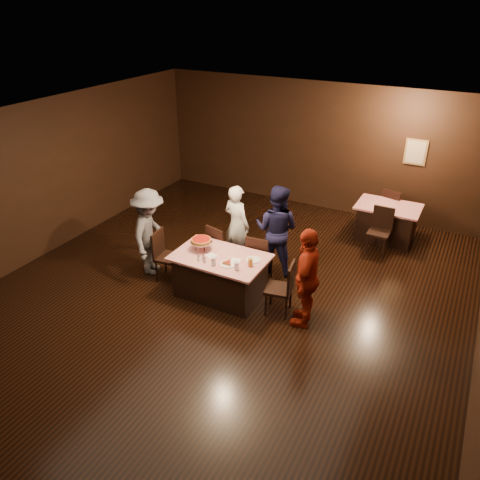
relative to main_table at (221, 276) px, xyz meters
name	(u,v)px	position (x,y,z in m)	size (l,w,h in m)	color
room	(207,192)	(0.10, -0.50, 1.75)	(10.00, 10.04, 3.02)	black
main_table	(221,276)	(0.00, 0.00, 0.00)	(1.60, 1.00, 0.77)	#A70B12
back_table	(386,222)	(2.07, 3.50, 0.00)	(1.30, 0.90, 0.77)	#B70C1A
chair_far_left	(222,247)	(-0.40, 0.75, 0.09)	(0.42, 0.42, 0.95)	black
chair_far_right	(260,257)	(0.40, 0.75, 0.09)	(0.42, 0.42, 0.95)	black
chair_end_left	(168,256)	(-1.10, 0.00, 0.09)	(0.42, 0.42, 0.95)	black
chair_end_right	(279,288)	(1.10, 0.00, 0.09)	(0.42, 0.42, 0.95)	black
chair_back_near	(379,232)	(2.07, 2.80, 0.09)	(0.42, 0.42, 0.95)	black
chair_back_far	(393,208)	(2.07, 4.10, 0.09)	(0.42, 0.42, 0.95)	black
diner_white_jacket	(237,225)	(-0.30, 1.16, 0.41)	(0.58, 0.38, 1.59)	white
diner_navy_hoodie	(277,230)	(0.51, 1.21, 0.48)	(0.84, 0.65, 1.73)	#141434
diner_grey_knit	(150,232)	(-1.54, 0.07, 0.45)	(1.08, 0.62, 1.67)	slate
diner_red_shirt	(307,278)	(1.58, -0.05, 0.45)	(0.98, 0.41, 1.68)	#9B220E
pizza_stand	(201,241)	(-0.40, 0.05, 0.57)	(0.38, 0.38, 0.22)	black
plate_with_slice	(228,263)	(0.25, -0.18, 0.41)	(0.25, 0.25, 0.06)	white
plate_empty	(253,260)	(0.55, 0.15, 0.39)	(0.25, 0.25, 0.01)	white
glass_front_left	(213,261)	(0.05, -0.30, 0.46)	(0.08, 0.08, 0.14)	silver
glass_front_right	(236,266)	(0.45, -0.25, 0.46)	(0.08, 0.08, 0.14)	silver
glass_amber	(250,263)	(0.60, -0.05, 0.46)	(0.08, 0.08, 0.14)	#BF7F26
condiments	(202,259)	(-0.18, -0.28, 0.43)	(0.17, 0.10, 0.09)	silver
napkin_center	(236,260)	(0.30, 0.00, 0.39)	(0.16, 0.16, 0.01)	white
napkin_left	(211,255)	(-0.15, -0.05, 0.39)	(0.16, 0.16, 0.01)	white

